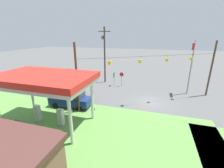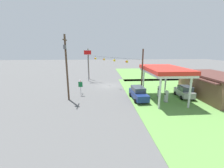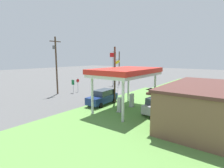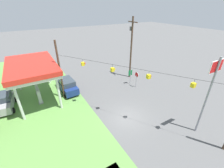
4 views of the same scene
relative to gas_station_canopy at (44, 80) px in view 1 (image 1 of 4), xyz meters
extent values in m
plane|color=#565656|center=(-9.53, -8.00, -4.61)|extent=(160.00, 160.00, 0.00)
cube|color=silver|center=(0.00, 0.00, -0.21)|extent=(8.94, 5.34, 0.35)
cube|color=red|center=(0.00, 0.00, 0.24)|extent=(9.14, 5.54, 0.55)
cylinder|color=silver|center=(-3.87, -2.07, -2.49)|extent=(0.28, 0.28, 4.23)
cylinder|color=silver|center=(3.87, -2.07, -2.49)|extent=(0.28, 0.28, 4.23)
cylinder|color=silver|center=(-3.87, 2.07, -2.49)|extent=(0.28, 0.28, 4.23)
cube|color=gray|center=(-1.38, 0.00, -4.55)|extent=(0.71, 0.56, 0.12)
cube|color=silver|center=(-1.38, 0.00, -3.67)|extent=(0.55, 0.40, 1.64)
cube|color=black|center=(-1.38, -0.21, -3.34)|extent=(0.39, 0.03, 0.24)
cube|color=gray|center=(1.38, 0.00, -4.55)|extent=(0.71, 0.56, 0.12)
cube|color=silver|center=(1.38, 0.00, -3.67)|extent=(0.55, 0.40, 1.64)
cube|color=black|center=(1.38, -0.21, -3.34)|extent=(0.39, 0.03, 0.24)
cube|color=navy|center=(-0.04, -3.90, -3.79)|extent=(5.17, 2.13, 0.95)
cube|color=#333D47|center=(-0.35, -3.91, -2.95)|extent=(2.88, 1.85, 0.74)
cylinder|color=black|center=(1.48, -2.86, -4.27)|extent=(0.69, 0.26, 0.68)
cylinder|color=black|center=(1.58, -4.75, -4.27)|extent=(0.69, 0.26, 0.68)
cylinder|color=black|center=(-1.67, -3.04, -4.27)|extent=(0.69, 0.26, 0.68)
cylinder|color=black|center=(-1.56, -4.93, -4.27)|extent=(0.69, 0.26, 0.68)
cube|color=#9E9EA3|center=(-0.55, 3.90, -3.80)|extent=(4.22, 2.23, 0.94)
cube|color=#333D47|center=(-0.30, 3.87, -2.97)|extent=(2.38, 1.91, 0.70)
cylinder|color=black|center=(-1.89, 3.07, -4.27)|extent=(0.70, 0.28, 0.68)
cylinder|color=black|center=(-1.71, 4.96, -4.27)|extent=(0.70, 0.28, 0.68)
cylinder|color=black|center=(0.62, 2.83, -4.27)|extent=(0.70, 0.28, 0.68)
cylinder|color=#99999E|center=(-4.28, -13.49, -3.56)|extent=(0.08, 0.08, 2.10)
cylinder|color=white|center=(-4.28, -13.49, -2.51)|extent=(0.80, 0.03, 0.80)
cylinder|color=red|center=(-4.28, -13.49, -2.51)|extent=(0.70, 0.03, 0.70)
cylinder|color=gray|center=(-14.72, -12.90, -0.68)|extent=(0.18, 0.18, 7.85)
cube|color=white|center=(-14.62, -12.90, 2.40)|extent=(0.06, 1.82, 1.08)
cube|color=red|center=(-14.62, -12.90, 2.40)|extent=(0.07, 1.70, 0.96)
cylinder|color=gray|center=(-3.00, -13.30, -3.41)|extent=(0.07, 0.07, 2.40)
cube|color=#146B33|center=(-2.95, -13.30, -2.66)|extent=(0.04, 0.70, 0.90)
cylinder|color=#4C3828|center=(-0.74, -14.91, 0.37)|extent=(0.28, 0.28, 9.95)
cube|color=#4C3828|center=(-0.74, -14.91, 4.54)|extent=(2.20, 0.14, 0.14)
cylinder|color=#59595B|center=(-0.39, -14.91, 3.54)|extent=(0.44, 0.44, 0.60)
cylinder|color=#4C3828|center=(-17.34, -13.00, -0.67)|extent=(0.24, 0.24, 7.88)
cylinder|color=#4C3828|center=(-1.72, -3.00, -0.67)|extent=(0.24, 0.24, 7.88)
cylinder|color=black|center=(-9.53, -8.00, 1.54)|extent=(15.63, 10.02, 0.02)
cylinder|color=black|center=(-14.22, -11.00, 1.37)|extent=(0.02, 0.02, 0.35)
cube|color=yellow|center=(-14.22, -11.00, 0.99)|extent=(0.32, 0.32, 0.40)
sphere|color=red|center=(-14.22, -11.17, 0.99)|extent=(0.28, 0.28, 0.28)
cylinder|color=black|center=(-11.09, -9.00, 1.37)|extent=(0.02, 0.02, 0.35)
cube|color=yellow|center=(-11.09, -9.00, 0.99)|extent=(0.32, 0.32, 0.40)
sphere|color=red|center=(-11.09, -9.17, 0.99)|extent=(0.28, 0.28, 0.28)
cylinder|color=black|center=(-7.97, -7.00, 1.37)|extent=(0.02, 0.02, 0.35)
cube|color=yellow|center=(-7.97, -7.00, 0.99)|extent=(0.32, 0.32, 0.40)
sphere|color=yellow|center=(-7.97, -7.17, 0.99)|extent=(0.28, 0.28, 0.28)
cylinder|color=black|center=(-4.85, -5.00, 1.37)|extent=(0.02, 0.02, 0.35)
cube|color=yellow|center=(-4.85, -5.00, 0.99)|extent=(0.32, 0.32, 0.40)
sphere|color=red|center=(-4.85, -5.17, 0.99)|extent=(0.28, 0.28, 0.28)
camera|label=1|loc=(-9.93, 10.89, 3.95)|focal=24.00mm
camera|label=2|loc=(22.23, -9.73, 3.31)|focal=24.00mm
camera|label=3|loc=(17.92, 11.25, 1.81)|focal=28.00mm
camera|label=4|loc=(-20.09, 0.26, 6.83)|focal=24.00mm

